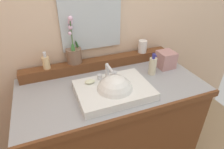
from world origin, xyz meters
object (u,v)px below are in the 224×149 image
(tumbler_cup, at_px, (143,46))
(tissue_box, at_px, (166,60))
(soap_dispenser, at_px, (46,62))
(soap_bar, at_px, (90,82))
(sink_basin, at_px, (114,92))
(potted_plant, at_px, (74,53))
(lotion_bottle, at_px, (153,66))

(tumbler_cup, distance_m, tissue_box, 0.22)
(soap_dispenser, xyz_separation_m, tumbler_cup, (0.79, -0.00, 0.00))
(soap_dispenser, bearing_deg, soap_bar, -46.84)
(soap_bar, xyz_separation_m, soap_dispenser, (-0.25, 0.27, 0.07))
(sink_basin, height_order, potted_plant, potted_plant)
(sink_basin, distance_m, potted_plant, 0.45)
(soap_bar, height_order, tumbler_cup, tumbler_cup)
(sink_basin, distance_m, tumbler_cup, 0.56)
(sink_basin, height_order, lotion_bottle, lotion_bottle)
(soap_dispenser, distance_m, tissue_box, 0.93)
(potted_plant, bearing_deg, soap_dispenser, -173.58)
(lotion_bottle, height_order, tissue_box, lotion_bottle)
(sink_basin, relative_size, tumbler_cup, 4.59)
(sink_basin, xyz_separation_m, tissue_box, (0.53, 0.20, 0.05))
(tumbler_cup, distance_m, lotion_bottle, 0.25)
(sink_basin, xyz_separation_m, tumbler_cup, (0.41, 0.37, 0.11))
(tissue_box, bearing_deg, tumbler_cup, 125.10)
(potted_plant, xyz_separation_m, lotion_bottle, (0.54, -0.26, -0.09))
(potted_plant, relative_size, tissue_box, 2.67)
(lotion_bottle, bearing_deg, soap_dispenser, 162.63)
(potted_plant, bearing_deg, sink_basin, -66.49)
(sink_basin, relative_size, soap_bar, 6.87)
(tumbler_cup, bearing_deg, potted_plant, 177.67)
(potted_plant, height_order, tumbler_cup, potted_plant)
(sink_basin, distance_m, tissue_box, 0.57)
(soap_dispenser, bearing_deg, potted_plant, 6.42)
(soap_bar, relative_size, potted_plant, 0.20)
(sink_basin, height_order, tissue_box, sink_basin)
(soap_bar, relative_size, soap_dispenser, 0.54)
(soap_bar, bearing_deg, tumbler_cup, 26.16)
(tissue_box, bearing_deg, soap_bar, -172.29)
(tumbler_cup, relative_size, lotion_bottle, 0.61)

